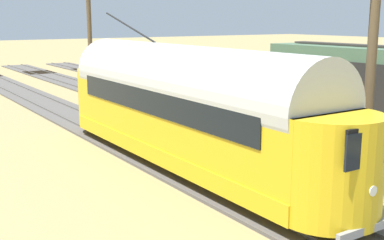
# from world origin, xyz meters

# --- Properties ---
(ground_plane) EXTENTS (220.00, 220.00, 0.00)m
(ground_plane) POSITION_xyz_m (0.00, 0.00, 0.00)
(ground_plane) COLOR #9E8956
(track_streetcar_siding) EXTENTS (2.80, 80.00, 0.18)m
(track_streetcar_siding) POSITION_xyz_m (-4.92, -0.31, 0.05)
(track_streetcar_siding) COLOR #56514C
(track_streetcar_siding) RESTS_ON ground
(track_adjacent_siding) EXTENTS (2.80, 80.00, 0.18)m
(track_adjacent_siding) POSITION_xyz_m (0.00, -0.31, 0.05)
(track_adjacent_siding) COLOR #56514C
(track_adjacent_siding) RESTS_ON ground
(track_third_siding) EXTENTS (2.80, 80.00, 0.18)m
(track_third_siding) POSITION_xyz_m (4.92, -0.31, 0.05)
(track_third_siding) COLOR #56514C
(track_third_siding) RESTS_ON ground
(vintage_streetcar) EXTENTS (2.65, 15.56, 5.26)m
(vintage_streetcar) POSITION_xyz_m (4.92, 3.11, 2.25)
(vintage_streetcar) COLOR gold
(vintage_streetcar) RESTS_ON ground
(catenary_pole_foreground) EXTENTS (3.16, 0.28, 7.31)m
(catenary_pole_foreground) POSITION_xyz_m (2.06, -12.55, 3.83)
(catenary_pole_foreground) COLOR brown
(catenary_pole_foreground) RESTS_ON ground
(catenary_pole_mid_near) EXTENTS (3.16, 0.28, 7.31)m
(catenary_pole_mid_near) POSITION_xyz_m (2.06, 8.37, 3.83)
(catenary_pole_mid_near) COLOR brown
(catenary_pole_mid_near) RESTS_ON ground
(switch_stand) EXTENTS (0.50, 0.30, 1.24)m
(switch_stand) POSITION_xyz_m (-6.60, -7.65, 0.70)
(switch_stand) COLOR black
(switch_stand) RESTS_ON ground
(track_end_bumper) EXTENTS (1.80, 0.60, 0.80)m
(track_end_bumper) POSITION_xyz_m (-4.92, -13.34, 0.40)
(track_end_bumper) COLOR #B2A519
(track_end_bumper) RESTS_ON ground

